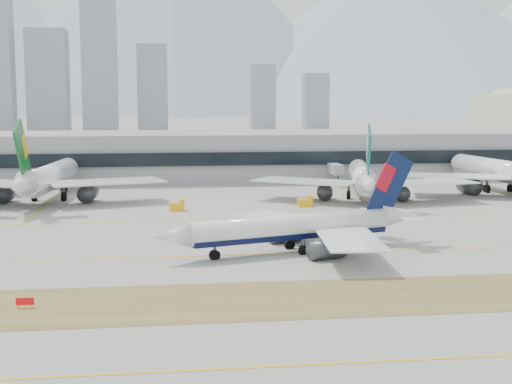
{
  "coord_description": "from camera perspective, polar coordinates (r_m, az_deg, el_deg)",
  "views": [
    {
      "loc": [
        -16.44,
        -119.93,
        25.38
      ],
      "look_at": [
        1.36,
        18.0,
        7.5
      ],
      "focal_mm": 50.0,
      "sensor_mm": 36.0,
      "label": 1
    }
  ],
  "objects": [
    {
      "name": "gse_c",
      "position": [
        172.13,
        3.98,
        -0.82
      ],
      "size": [
        3.55,
        2.0,
        2.6
      ],
      "color": "#FEAD0D",
      "rests_on": "ground"
    },
    {
      "name": "widebody_eva",
      "position": [
        187.22,
        -16.35,
        1.02
      ],
      "size": [
        60.94,
        59.82,
        21.79
      ],
      "rotation": [
        0.0,
        0.0,
        1.49
      ],
      "color": "white",
      "rests_on": "ground"
    },
    {
      "name": "gse_b",
      "position": [
        166.19,
        -6.3,
        -1.14
      ],
      "size": [
        3.55,
        2.0,
        2.6
      ],
      "color": "#FEAD0D",
      "rests_on": "ground"
    },
    {
      "name": "apron_markings",
      "position": [
        72.57,
        6.39,
        -13.17
      ],
      "size": [
        360.0,
        122.22,
        0.06
      ],
      "color": "brown",
      "rests_on": "ground"
    },
    {
      "name": "city_skyline",
      "position": [
        580.94,
        -16.52,
        9.44
      ],
      "size": [
        342.0,
        49.8,
        140.0
      ],
      "color": "gray",
      "rests_on": "ground"
    },
    {
      "name": "terminal",
      "position": [
        236.02,
        -3.34,
        2.97
      ],
      "size": [
        280.0,
        43.1,
        15.0
      ],
      "color": "gray",
      "rests_on": "ground"
    },
    {
      "name": "ground",
      "position": [
        123.68,
        0.44,
        -4.52
      ],
      "size": [
        3000.0,
        3000.0,
        0.0
      ],
      "primitive_type": "plane",
      "color": "gray",
      "rests_on": "ground"
    },
    {
      "name": "widebody_cathay",
      "position": [
        185.13,
        8.53,
        1.06
      ],
      "size": [
        56.05,
        55.75,
        20.45
      ],
      "rotation": [
        0.0,
        0.0,
        1.35
      ],
      "color": "white",
      "rests_on": "ground"
    },
    {
      "name": "mountain_ridge",
      "position": [
        1532.87,
        -5.61,
        13.15
      ],
      "size": [
        2830.0,
        1120.0,
        470.0
      ],
      "color": "#9EA8B7",
      "rests_on": "ground"
    },
    {
      "name": "hold_sign_left",
      "position": [
        92.9,
        -18.0,
        -8.33
      ],
      "size": [
        2.2,
        0.15,
        1.35
      ],
      "color": "red",
      "rests_on": "ground"
    },
    {
      "name": "taxiing_airliner",
      "position": [
        120.79,
        3.62,
        -2.85
      ],
      "size": [
        48.97,
        41.67,
        16.84
      ],
      "rotation": [
        0.0,
        0.0,
        3.44
      ],
      "color": "white",
      "rests_on": "ground"
    },
    {
      "name": "widebody_china_air",
      "position": [
        208.38,
        19.05,
        1.52
      ],
      "size": [
        60.54,
        59.39,
        21.63
      ],
      "rotation": [
        0.0,
        0.0,
        1.65
      ],
      "color": "white",
      "rests_on": "ground"
    }
  ]
}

